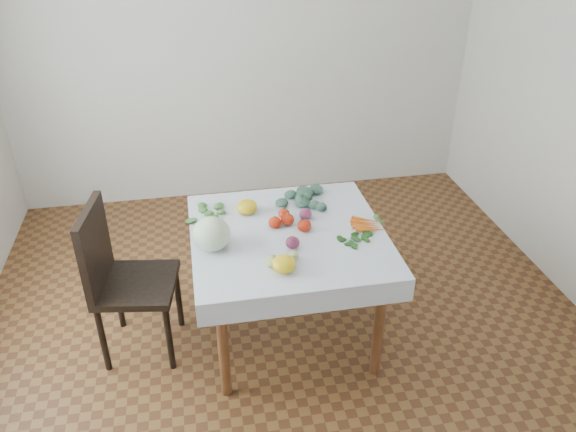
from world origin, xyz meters
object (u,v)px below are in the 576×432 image
cabbage (212,234)px  carrot_bunch (368,225)px  table (288,247)px  chair (119,273)px  heirloom_back (247,207)px

cabbage → carrot_bunch: 0.93m
table → carrot_bunch: (0.48, -0.02, 0.12)m
table → chair: bearing=177.1°
cabbage → heirloom_back: cabbage is taller
cabbage → heirloom_back: 0.43m
table → carrot_bunch: 0.49m
chair → carrot_bunch: chair is taller
table → chair: 1.00m
carrot_bunch → cabbage: bearing=-176.4°
chair → heirloom_back: bearing=15.8°
table → chair: chair is taller
chair → table: bearing=-2.9°
cabbage → chair: bearing=166.8°
table → cabbage: bearing=-170.0°
heirloom_back → cabbage: bearing=-124.2°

